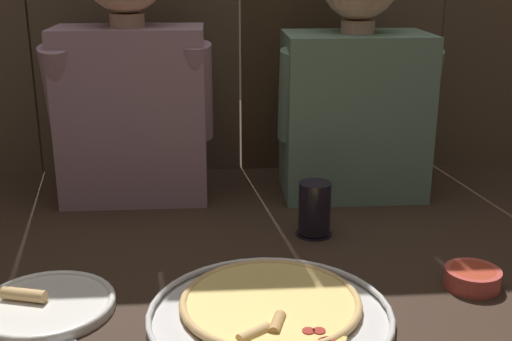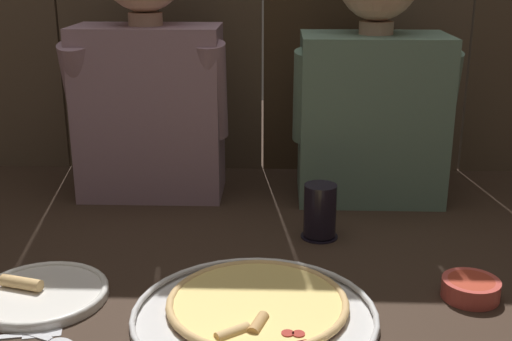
# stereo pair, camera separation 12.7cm
# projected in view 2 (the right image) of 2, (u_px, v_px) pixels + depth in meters

# --- Properties ---
(ground_plane) EXTENTS (3.20, 3.20, 0.00)m
(ground_plane) POSITION_uv_depth(u_px,v_px,m) (253.00, 279.00, 1.23)
(ground_plane) COLOR #332319
(pizza_tray) EXTENTS (0.41, 0.41, 0.03)m
(pizza_tray) POSITION_uv_depth(u_px,v_px,m) (256.00, 310.00, 1.10)
(pizza_tray) COLOR silver
(pizza_tray) RESTS_ON ground
(dinner_plate) EXTENTS (0.23, 0.23, 0.03)m
(dinner_plate) POSITION_uv_depth(u_px,v_px,m) (41.00, 293.00, 1.16)
(dinner_plate) COLOR white
(dinner_plate) RESTS_ON ground
(drinking_glass) EXTENTS (0.08, 0.08, 0.12)m
(drinking_glass) POSITION_uv_depth(u_px,v_px,m) (320.00, 212.00, 1.39)
(drinking_glass) COLOR black
(drinking_glass) RESTS_ON ground
(dipping_bowl) EXTENTS (0.10, 0.10, 0.03)m
(dipping_bowl) POSITION_uv_depth(u_px,v_px,m) (471.00, 288.00, 1.15)
(dipping_bowl) COLOR #CC4C42
(dipping_bowl) RESTS_ON ground
(table_knife) EXTENTS (0.16, 0.05, 0.01)m
(table_knife) POSITION_uv_depth(u_px,v_px,m) (12.00, 336.00, 1.04)
(table_knife) COLOR silver
(table_knife) RESTS_ON ground
(table_spoon) EXTENTS (0.14, 0.07, 0.01)m
(table_spoon) POSITION_uv_depth(u_px,v_px,m) (50.00, 338.00, 1.03)
(table_spoon) COLOR silver
(table_spoon) RESTS_ON ground
(diner_left) EXTENTS (0.38, 0.22, 0.65)m
(diner_left) POSITION_uv_depth(u_px,v_px,m) (148.00, 65.00, 1.57)
(diner_left) COLOR gray
(diner_left) RESTS_ON ground
(diner_right) EXTENTS (0.38, 0.21, 0.62)m
(diner_right) POSITION_uv_depth(u_px,v_px,m) (373.00, 81.00, 1.57)
(diner_right) COLOR slate
(diner_right) RESTS_ON ground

